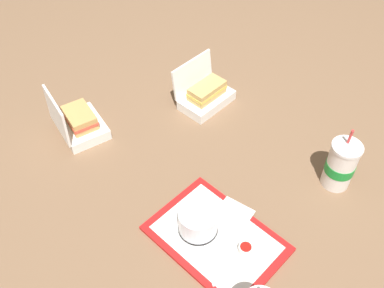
{
  "coord_description": "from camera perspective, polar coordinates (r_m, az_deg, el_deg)",
  "views": [
    {
      "loc": [
        -0.76,
        0.61,
        1.08
      ],
      "look_at": [
        0.02,
        0.02,
        0.05
      ],
      "focal_mm": 40.0,
      "sensor_mm": 36.0,
      "label": 1
    }
  ],
  "objects": [
    {
      "name": "ground_plane",
      "position": [
        1.45,
        0.98,
        -1.54
      ],
      "size": [
        3.2,
        3.2,
        0.0
      ],
      "primitive_type": "plane",
      "color": "brown"
    },
    {
      "name": "food_tray",
      "position": [
        1.26,
        3.22,
        -12.45
      ],
      "size": [
        0.41,
        0.31,
        0.01
      ],
      "color": "red",
      "rests_on": "ground_plane"
    },
    {
      "name": "cake_container",
      "position": [
        1.23,
        0.82,
        -10.25
      ],
      "size": [
        0.12,
        0.12,
        0.08
      ],
      "color": "black",
      "rests_on": "food_tray"
    },
    {
      "name": "ketchup_cup",
      "position": [
        1.22,
        7.14,
        -13.7
      ],
      "size": [
        0.04,
        0.04,
        0.02
      ],
      "color": "white",
      "rests_on": "food_tray"
    },
    {
      "name": "napkin_stack",
      "position": [
        1.29,
        5.45,
        -9.44
      ],
      "size": [
        0.13,
        0.13,
        0.0
      ],
      "primitive_type": "cube",
      "rotation": [
        0.0,
        0.0,
        0.33
      ],
      "color": "white",
      "rests_on": "food_tray"
    },
    {
      "name": "plastic_fork",
      "position": [
        1.2,
        2.37,
        -16.08
      ],
      "size": [
        0.11,
        0.06,
        0.0
      ],
      "primitive_type": "cube",
      "rotation": [
        0.0,
        0.0,
        -0.42
      ],
      "color": "white",
      "rests_on": "food_tray"
    },
    {
      "name": "clamshell_sandwich_corner",
      "position": [
        1.55,
        -14.87,
        2.73
      ],
      "size": [
        0.19,
        0.16,
        0.18
      ],
      "color": "white",
      "rests_on": "ground_plane"
    },
    {
      "name": "clamshell_sandwich_back",
      "position": [
        1.62,
        1.77,
        6.64
      ],
      "size": [
        0.18,
        0.22,
        0.16
      ],
      "color": "white",
      "rests_on": "ground_plane"
    },
    {
      "name": "soda_cup_left",
      "position": [
        1.39,
        19.2,
        -2.67
      ],
      "size": [
        0.09,
        0.09,
        0.23
      ],
      "color": "white",
      "rests_on": "ground_plane"
    }
  ]
}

